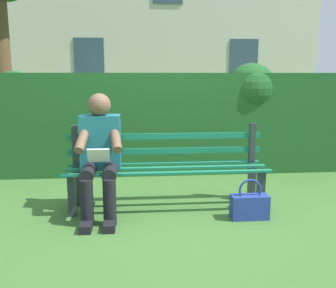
% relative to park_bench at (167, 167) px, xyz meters
% --- Properties ---
extents(ground, '(60.00, 60.00, 0.00)m').
position_rel_park_bench_xyz_m(ground, '(0.00, 0.06, -0.41)').
color(ground, '#3D6B2D').
extents(park_bench, '(1.99, 0.45, 0.83)m').
position_rel_park_bench_xyz_m(park_bench, '(0.00, 0.00, 0.00)').
color(park_bench, '#2D3338').
rests_on(park_bench, ground).
extents(person_seated, '(0.44, 0.73, 1.15)m').
position_rel_park_bench_xyz_m(person_seated, '(0.65, 0.16, 0.19)').
color(person_seated, '#1E6672').
rests_on(person_seated, ground).
extents(hedge_backdrop, '(5.85, 0.83, 1.48)m').
position_rel_park_bench_xyz_m(hedge_backdrop, '(0.44, -1.50, 0.30)').
color(hedge_backdrop, '#1E5123').
rests_on(hedge_backdrop, ground).
extents(building_facade, '(9.59, 2.85, 6.49)m').
position_rel_park_bench_xyz_m(building_facade, '(-0.72, -9.52, 2.83)').
color(building_facade, beige).
rests_on(building_facade, ground).
extents(handbag, '(0.35, 0.14, 0.38)m').
position_rel_park_bench_xyz_m(handbag, '(-0.74, 0.42, -0.29)').
color(handbag, navy).
rests_on(handbag, ground).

